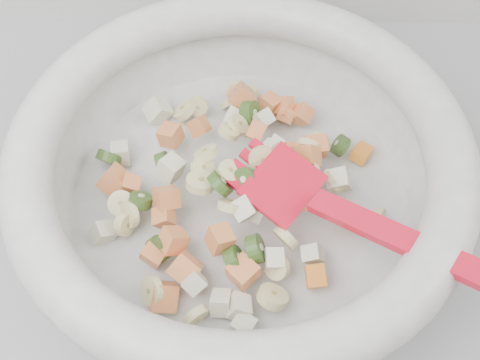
{
  "coord_description": "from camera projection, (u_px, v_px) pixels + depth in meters",
  "views": [
    {
      "loc": [
        0.06,
        1.12,
        1.43
      ],
      "look_at": [
        0.05,
        1.44,
        0.95
      ],
      "focal_mm": 45.0,
      "sensor_mm": 36.0,
      "label": 1
    }
  ],
  "objects": [
    {
      "name": "counter",
      "position": [
        212.0,
        345.0,
        1.0
      ],
      "size": [
        2.0,
        0.6,
        0.9
      ],
      "primitive_type": "cube",
      "color": "gray",
      "rests_on": "ground"
    },
    {
      "name": "mixing_bowl",
      "position": [
        240.0,
        171.0,
        0.57
      ],
      "size": [
        0.46,
        0.43,
        0.13
      ],
      "color": "silver",
      "rests_on": "counter"
    }
  ]
}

